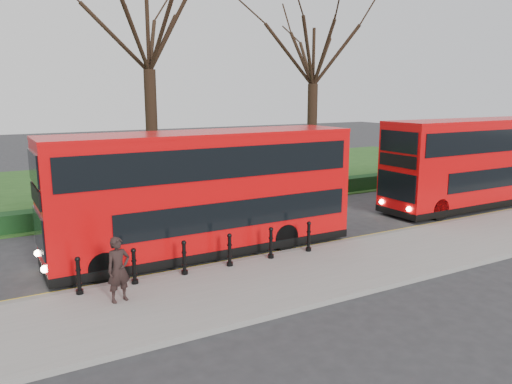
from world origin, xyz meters
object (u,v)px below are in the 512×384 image
pedestrian (119,269)px  bollard_row (207,254)px  bus_lead (205,194)px  bus_rear (477,163)px

pedestrian → bollard_row: bearing=7.5°
bollard_row → bus_lead: size_ratio=0.73×
bus_lead → bus_rear: bus_rear is taller
bus_lead → pedestrian: 4.90m
bollard_row → pedestrian: 3.14m
bollard_row → bus_rear: bus_rear is taller
bus_rear → pedestrian: 18.60m
bus_lead → pedestrian: size_ratio=6.13×
bollard_row → bus_lead: bearing=67.6°
bus_lead → bus_rear: size_ratio=0.99×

